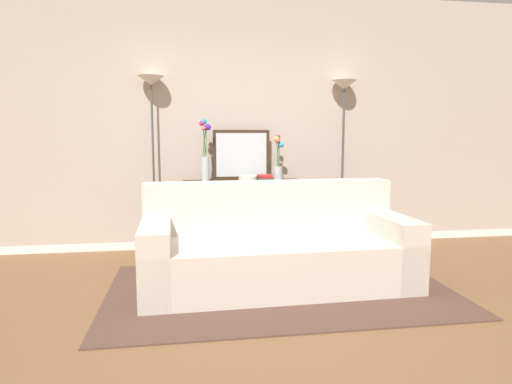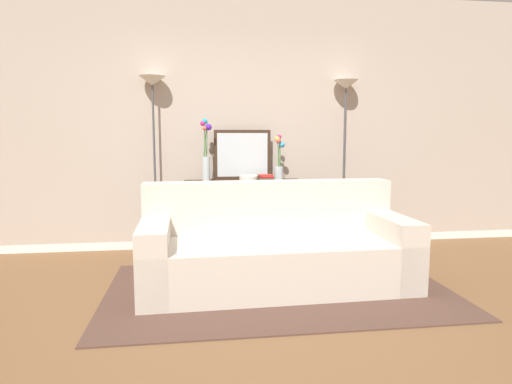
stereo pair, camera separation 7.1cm
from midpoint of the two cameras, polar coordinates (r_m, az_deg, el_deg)
The scene contains 13 objects.
ground_plane at distance 3.22m, azimuth 1.98°, elevation -16.72°, with size 16.00×16.00×0.02m, color brown.
back_wall at distance 5.21m, azimuth -2.29°, elevation 8.82°, with size 12.00×0.15×2.88m.
area_rug at distance 3.86m, azimuth 3.42°, elevation -12.34°, with size 2.85×1.73×0.01m.
couch at distance 3.92m, azimuth 2.95°, elevation -7.39°, with size 2.30×1.03×0.88m.
console_table at distance 4.96m, azimuth -1.26°, elevation -1.45°, with size 1.30×0.32×0.80m.
floor_lamp_left at distance 4.99m, azimuth -12.63°, elevation 9.57°, with size 0.28×0.28×1.93m.
floor_lamp_right at distance 5.28m, azimuth 11.71°, elevation 9.41°, with size 0.28×0.28×1.92m.
wall_mirror at distance 5.03m, azimuth -1.34°, elevation 4.78°, with size 0.64×0.02×0.56m.
vase_tall_flowers at distance 4.86m, azimuth -5.99°, elevation 4.71°, with size 0.13×0.11×0.68m.
vase_short_flowers at distance 4.96m, azimuth 3.38°, elevation 3.93°, with size 0.12×0.12×0.51m.
fruit_bowl at distance 4.84m, azimuth -0.55°, elevation 1.76°, with size 0.20×0.20×0.07m.
book_stack at distance 4.86m, azimuth 1.71°, elevation 1.78°, with size 0.19×0.16×0.07m.
book_row_under_console at distance 5.03m, azimuth -5.91°, elevation -7.10°, with size 0.25×0.16×0.12m.
Camera 2 is at (-0.47, -2.90, 1.30)m, focal length 31.24 mm.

